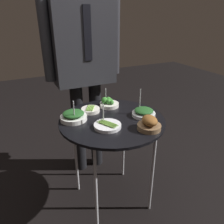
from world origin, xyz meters
TOP-DOWN VIEW (x-y plane):
  - ground_plane at (0.00, 0.00)m, footprint 8.00×8.00m
  - serving_cart at (0.00, 0.00)m, footprint 0.71×0.71m
  - bowl_asparagus_front_left at (-0.08, -0.09)m, footprint 0.17×0.17m
  - bowl_asparagus_mid_left at (-0.09, 0.17)m, footprint 0.13×0.13m
  - bowl_broccoli_front_center at (0.07, 0.20)m, footprint 0.15×0.15m
  - bowl_roast_back_left at (0.14, -0.23)m, footprint 0.15×0.15m
  - bowl_spinach_center at (-0.24, 0.09)m, footprint 0.18×0.18m
  - bowl_spinach_mid_right at (0.22, -0.05)m, footprint 0.16×0.16m
  - waiter_figure at (-0.02, 0.48)m, footprint 0.63×0.24m

SIDE VIEW (x-z plane):
  - ground_plane at x=0.00m, z-range 0.00..0.00m
  - serving_cart at x=0.00m, z-range 0.31..1.03m
  - bowl_asparagus_front_left at x=-0.08m, z-range 0.66..0.80m
  - bowl_asparagus_mid_left at x=-0.09m, z-range 0.71..0.75m
  - bowl_spinach_mid_right at x=0.22m, z-range 0.65..0.83m
  - bowl_broccoli_front_center at x=0.07m, z-range 0.67..0.81m
  - bowl_spinach_center at x=-0.24m, z-range 0.67..0.82m
  - bowl_roast_back_left at x=0.14m, z-range 0.71..0.80m
  - waiter_figure at x=-0.02m, z-range 0.23..1.92m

